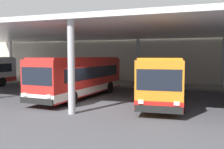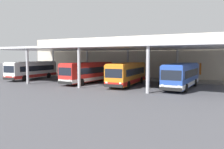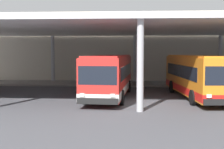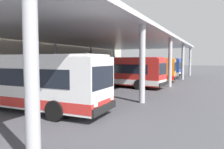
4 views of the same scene
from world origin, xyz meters
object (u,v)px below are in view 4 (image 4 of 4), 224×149
Objects in this scene: bus_middle_bay at (136,69)px; bus_nearest_bay at (24,81)px; bus_second_bay at (116,71)px; bench_waiting at (50,78)px; banner_sign at (113,65)px; trash_bin at (37,79)px; bus_far_bay at (149,67)px.

bus_nearest_bay is at bearing 179.69° from bus_middle_bay.
bus_second_bay is 5.93× the size of bench_waiting.
banner_sign is (15.21, 8.07, 0.32)m from bus_second_bay.
bus_second_bay is 10.90× the size of trash_bin.
bus_middle_bay is (18.56, -0.10, 0.00)m from bus_nearest_bay.
banner_sign is (27.24, 7.85, 0.32)m from bus_nearest_bay.
trash_bin is at bearing 138.26° from bus_middle_bay.
bus_far_bay is 19.02m from trash_bin.
trash_bin is (-3.14, 8.75, -0.98)m from bus_second_bay.
bus_nearest_bay and bus_far_bay have the same top height.
bus_far_bay is at bearing -29.87° from bench_waiting.
trash_bin is (-2.36, -0.20, 0.01)m from bench_waiting.
bus_nearest_bay is 25.99m from bus_far_bay.
bus_second_bay is 3.34× the size of banner_sign.
banner_sign reaches higher than bus_far_bay.
bus_second_bay is at bearing -152.04° from banner_sign.
bus_second_bay and bus_far_bay have the same top height.
bus_middle_bay reaches higher than bench_waiting.
bus_middle_bay is 11.51m from bench_waiting.
bus_middle_bay is 3.34× the size of banner_sign.
banner_sign is at bearing 42.52° from bus_middle_bay.
bench_waiting is 16.07m from banner_sign.
banner_sign is at bearing 27.96° from bus_second_bay.
banner_sign reaches higher than bus_second_bay.
bus_second_bay is 6.53m from bus_middle_bay.
bench_waiting is at bearing 150.13° from bus_far_bay.
bus_nearest_bay is at bearing -136.16° from trash_bin.
banner_sign is at bearing 80.61° from bus_far_bay.
bus_nearest_bay is at bearing -163.91° from banner_sign.
bus_nearest_bay is at bearing -142.17° from bench_waiting.
banner_sign is (1.25, 7.59, 0.32)m from bus_far_bay.
bus_far_bay is 17.03m from bench_waiting.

